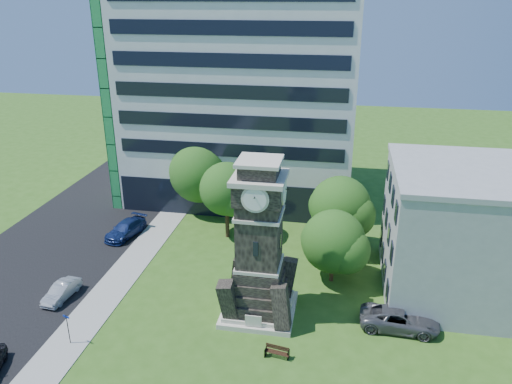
% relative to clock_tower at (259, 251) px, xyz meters
% --- Properties ---
extents(ground, '(160.00, 160.00, 0.00)m').
position_rel_clock_tower_xyz_m(ground, '(-3.00, -2.00, -5.28)').
color(ground, '#305819').
rests_on(ground, ground).
extents(sidewalk, '(3.00, 70.00, 0.06)m').
position_rel_clock_tower_xyz_m(sidewalk, '(-12.50, 3.00, -5.25)').
color(sidewalk, gray).
rests_on(sidewalk, ground).
extents(street, '(14.00, 80.00, 0.02)m').
position_rel_clock_tower_xyz_m(street, '(-21.00, 3.00, -5.27)').
color(street, black).
rests_on(street, ground).
extents(clock_tower, '(5.40, 5.40, 12.22)m').
position_rel_clock_tower_xyz_m(clock_tower, '(0.00, 0.00, 0.00)').
color(clock_tower, beige).
rests_on(clock_tower, ground).
extents(office_tall, '(26.20, 15.11, 28.60)m').
position_rel_clock_tower_xyz_m(office_tall, '(-6.20, 23.84, 8.94)').
color(office_tall, white).
rests_on(office_tall, ground).
extents(office_low, '(15.20, 12.20, 10.40)m').
position_rel_clock_tower_xyz_m(office_low, '(16.97, 6.00, -0.07)').
color(office_low, '#9EA1A4').
rests_on(office_low, ground).
extents(car_street_mid, '(1.66, 3.88, 1.24)m').
position_rel_clock_tower_xyz_m(car_street_mid, '(-15.76, -0.96, -4.66)').
color(car_street_mid, '#94969A').
rests_on(car_street_mid, ground).
extents(car_street_north, '(3.18, 5.47, 1.49)m').
position_rel_clock_tower_xyz_m(car_street_north, '(-15.32, 10.30, -4.54)').
color(car_street_north, navy).
rests_on(car_street_north, ground).
extents(car_east_lot, '(5.77, 2.84, 1.57)m').
position_rel_clock_tower_xyz_m(car_east_lot, '(10.33, -0.20, -4.49)').
color(car_east_lot, '#4D4E53').
rests_on(car_east_lot, ground).
extents(park_bench, '(1.63, 0.44, 0.84)m').
position_rel_clock_tower_xyz_m(park_bench, '(2.06, -4.80, -4.83)').
color(park_bench, black).
rests_on(park_bench, ground).
extents(street_sign, '(0.57, 0.06, 2.36)m').
position_rel_clock_tower_xyz_m(street_sign, '(-12.26, -5.99, -3.80)').
color(street_sign, black).
rests_on(street_sign, ground).
extents(tree_nw, '(7.26, 6.60, 7.96)m').
position_rel_clock_tower_xyz_m(tree_nw, '(-9.44, 17.35, -0.81)').
color(tree_nw, '#332114').
rests_on(tree_nw, ground).
extents(tree_nc, '(5.73, 5.21, 7.74)m').
position_rel_clock_tower_xyz_m(tree_nc, '(-5.19, 11.92, -0.35)').
color(tree_nc, '#332114').
rests_on(tree_nc, ground).
extents(tree_ne, '(6.15, 5.59, 7.36)m').
position_rel_clock_tower_xyz_m(tree_ne, '(5.68, 10.91, -0.90)').
color(tree_ne, '#332114').
rests_on(tree_ne, ground).
extents(tree_east, '(5.78, 5.26, 6.35)m').
position_rel_clock_tower_xyz_m(tree_east, '(5.31, 5.47, -1.71)').
color(tree_east, '#332114').
rests_on(tree_east, ground).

